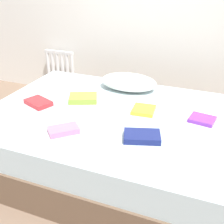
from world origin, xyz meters
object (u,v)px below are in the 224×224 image
at_px(textbook_yellow, 144,110).
at_px(radiator, 60,69).
at_px(textbook_purple, 202,119).
at_px(textbook_red, 38,103).
at_px(pillow, 129,82).
at_px(bed, 110,139).
at_px(textbook_pink, 63,130).
at_px(textbook_lime, 83,98).
at_px(textbook_navy, 142,136).

bearing_deg(textbook_yellow, radiator, 137.99).
bearing_deg(textbook_purple, textbook_red, -161.82).
bearing_deg(textbook_yellow, pillow, 118.36).
relative_size(bed, textbook_yellow, 10.62).
xyz_separation_m(textbook_yellow, textbook_purple, (0.46, 0.01, -0.00)).
bearing_deg(bed, textbook_pink, -114.03).
distance_m(textbook_purple, textbook_lime, 1.01).
xyz_separation_m(textbook_navy, textbook_purple, (0.35, 0.42, -0.01)).
bearing_deg(pillow, textbook_yellow, -56.68).
distance_m(textbook_navy, textbook_yellow, 0.42).
height_order(bed, textbook_lime, textbook_lime).
xyz_separation_m(bed, textbook_yellow, (0.25, 0.12, 0.27)).
bearing_deg(textbook_purple, textbook_lime, -170.96).
bearing_deg(textbook_yellow, textbook_navy, -80.31).
bearing_deg(textbook_red, textbook_navy, 10.06).
relative_size(pillow, textbook_purple, 2.95).
relative_size(pillow, textbook_yellow, 2.85).
xyz_separation_m(textbook_yellow, textbook_red, (-0.86, -0.20, 0.00)).
bearing_deg(bed, textbook_navy, -39.34).
xyz_separation_m(radiator, textbook_purple, (1.89, -1.07, 0.16)).
bearing_deg(radiator, pillow, -30.06).
bearing_deg(textbook_pink, radiator, 78.10).
bearing_deg(textbook_lime, textbook_navy, -56.10).
height_order(radiator, textbook_red, radiator).
distance_m(textbook_purple, textbook_red, 1.34).
bearing_deg(textbook_navy, textbook_pink, 174.87).
height_order(textbook_purple, textbook_pink, textbook_pink).
relative_size(textbook_navy, textbook_yellow, 1.30).
bearing_deg(radiator, textbook_red, -66.02).
xyz_separation_m(bed, pillow, (-0.02, 0.52, 0.33)).
distance_m(bed, pillow, 0.62).
height_order(radiator, textbook_navy, radiator).
relative_size(textbook_red, textbook_pink, 1.08).
relative_size(textbook_navy, textbook_lime, 1.03).
height_order(bed, textbook_pink, textbook_pink).
xyz_separation_m(bed, textbook_red, (-0.62, -0.09, 0.27)).
height_order(bed, textbook_navy, textbook_navy).
distance_m(textbook_navy, textbook_purple, 0.54).
xyz_separation_m(radiator, textbook_navy, (1.54, -1.49, 0.17)).
distance_m(textbook_navy, textbook_lime, 0.78).
xyz_separation_m(pillow, textbook_red, (-0.60, -0.61, -0.05)).
xyz_separation_m(bed, textbook_lime, (-0.30, 0.12, 0.28)).
distance_m(bed, radiator, 1.69).
relative_size(pillow, textbook_lime, 2.26).
bearing_deg(textbook_navy, bed, 122.92).
bearing_deg(bed, textbook_yellow, 24.93).
height_order(textbook_navy, textbook_yellow, textbook_navy).
bearing_deg(textbook_lime, textbook_pink, -101.40).
relative_size(textbook_navy, textbook_purple, 1.35).
bearing_deg(bed, textbook_lime, 157.51).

